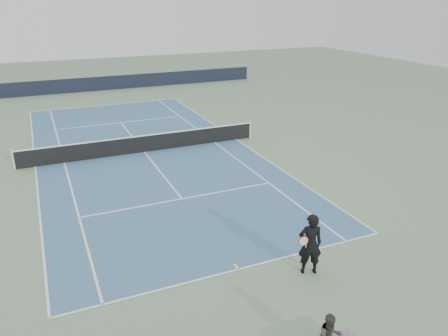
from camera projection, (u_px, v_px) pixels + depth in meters
name	position (u px, v px, depth m)	size (l,w,h in m)	color
ground	(144.00, 152.00, 23.60)	(80.00, 80.00, 0.00)	slate
court_surface	(144.00, 152.00, 23.59)	(10.97, 23.77, 0.01)	#3A648A
tennis_net	(144.00, 143.00, 23.41)	(12.90, 0.10, 1.07)	silver
windscreen_far	(94.00, 84.00, 38.61)	(30.00, 0.25, 1.20)	black
tennis_player	(310.00, 244.00, 13.01)	(0.89, 0.76, 1.98)	black
tennis_ball	(322.00, 286.00, 12.67)	(0.07, 0.07, 0.07)	#D1DF2D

